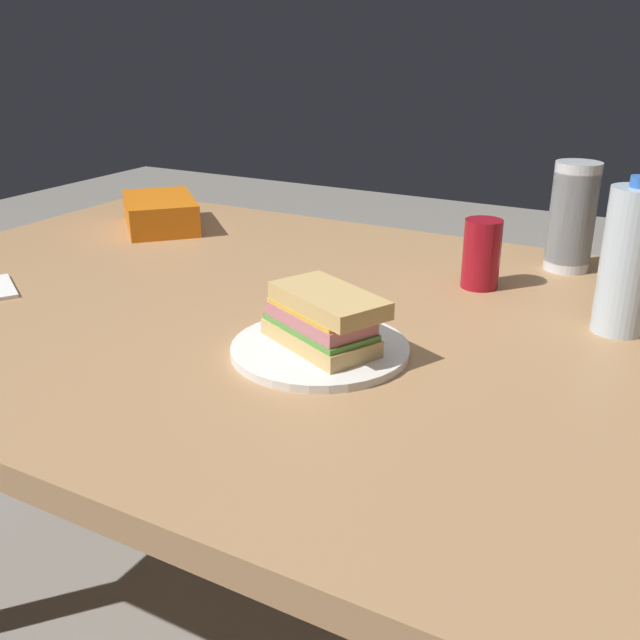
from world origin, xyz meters
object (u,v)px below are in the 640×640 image
at_px(dining_table, 330,355).
at_px(soda_can_red, 481,254).
at_px(chip_bag, 160,213).
at_px(water_bottle_tall, 627,261).
at_px(plastic_cup_stack, 572,217).
at_px(paper_plate, 320,349).
at_px(sandwich, 323,319).

xyz_separation_m(dining_table, soda_can_red, (0.17, 0.24, 0.13)).
height_order(dining_table, soda_can_red, soda_can_red).
relative_size(chip_bag, water_bottle_tall, 0.98).
height_order(dining_table, chip_bag, chip_bag).
distance_m(dining_table, plastic_cup_stack, 0.54).
distance_m(soda_can_red, plastic_cup_stack, 0.22).
bearing_deg(plastic_cup_stack, paper_plate, -111.94).
distance_m(paper_plate, sandwich, 0.05).
distance_m(dining_table, chip_bag, 0.67).
bearing_deg(water_bottle_tall, plastic_cup_stack, 115.14).
bearing_deg(chip_bag, plastic_cup_stack, 52.20).
height_order(paper_plate, sandwich, sandwich).
height_order(dining_table, water_bottle_tall, water_bottle_tall).
distance_m(paper_plate, chip_bag, 0.78).
xyz_separation_m(paper_plate, plastic_cup_stack, (0.23, 0.56, 0.10)).
distance_m(soda_can_red, chip_bag, 0.77).
bearing_deg(dining_table, sandwich, -66.05).
bearing_deg(soda_can_red, water_bottle_tall, -21.45).
height_order(sandwich, plastic_cup_stack, plastic_cup_stack).
bearing_deg(water_bottle_tall, soda_can_red, 158.55).
bearing_deg(chip_bag, dining_table, 17.60).
relative_size(dining_table, paper_plate, 7.05).
relative_size(dining_table, sandwich, 8.69).
height_order(water_bottle_tall, plastic_cup_stack, water_bottle_tall).
bearing_deg(water_bottle_tall, dining_table, -160.26).
bearing_deg(soda_can_red, plastic_cup_stack, 57.55).
xyz_separation_m(sandwich, plastic_cup_stack, (0.22, 0.56, 0.05)).
xyz_separation_m(soda_can_red, plastic_cup_stack, (0.11, 0.18, 0.04)).
xyz_separation_m(paper_plate, water_bottle_tall, (0.36, 0.29, 0.10)).
height_order(dining_table, paper_plate, paper_plate).
bearing_deg(chip_bag, sandwich, 10.47).
distance_m(dining_table, water_bottle_tall, 0.48).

